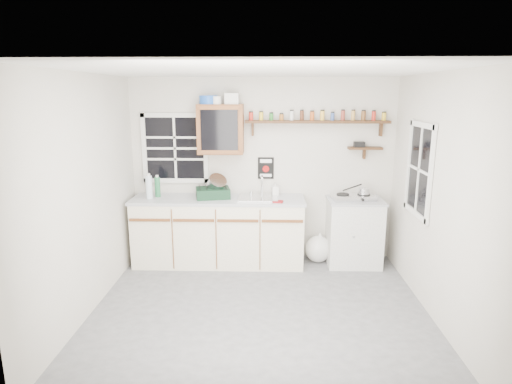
% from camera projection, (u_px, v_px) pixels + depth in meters
% --- Properties ---
extents(room, '(3.64, 3.24, 2.54)m').
position_uv_depth(room, '(260.00, 198.00, 4.36)').
color(room, '#4F4F51').
rests_on(room, ground).
extents(main_cabinet, '(2.31, 0.63, 0.92)m').
position_uv_depth(main_cabinet, '(219.00, 231.00, 5.82)').
color(main_cabinet, beige).
rests_on(main_cabinet, floor).
extents(right_cabinet, '(0.73, 0.57, 0.91)m').
position_uv_depth(right_cabinet, '(354.00, 232.00, 5.79)').
color(right_cabinet, '#B5B4AE').
rests_on(right_cabinet, floor).
extents(sink, '(0.52, 0.44, 0.29)m').
position_uv_depth(sink, '(258.00, 197.00, 5.70)').
color(sink, silver).
rests_on(sink, main_cabinet).
extents(upper_cabinet, '(0.60, 0.32, 0.65)m').
position_uv_depth(upper_cabinet, '(221.00, 129.00, 5.65)').
color(upper_cabinet, brown).
rests_on(upper_cabinet, wall_back).
extents(upper_cabinet_clutter, '(0.52, 0.24, 0.14)m').
position_uv_depth(upper_cabinet_clutter, '(217.00, 99.00, 5.56)').
color(upper_cabinet_clutter, '#1B4EB2').
rests_on(upper_cabinet_clutter, upper_cabinet).
extents(spice_shelf, '(1.91, 0.18, 0.35)m').
position_uv_depth(spice_shelf, '(318.00, 120.00, 5.65)').
color(spice_shelf, black).
rests_on(spice_shelf, wall_back).
extents(secondary_shelf, '(0.45, 0.16, 0.24)m').
position_uv_depth(secondary_shelf, '(363.00, 148.00, 5.73)').
color(secondary_shelf, black).
rests_on(secondary_shelf, wall_back).
extents(warning_sign, '(0.22, 0.02, 0.30)m').
position_uv_depth(warning_sign, '(266.00, 168.00, 5.90)').
color(warning_sign, black).
rests_on(warning_sign, wall_back).
extents(window_back, '(0.93, 0.03, 0.98)m').
position_uv_depth(window_back, '(175.00, 148.00, 5.87)').
color(window_back, black).
rests_on(window_back, wall_back).
extents(window_right, '(0.03, 0.78, 1.08)m').
position_uv_depth(window_right, '(420.00, 170.00, 4.80)').
color(window_right, black).
rests_on(window_right, wall_back).
extents(water_bottles, '(0.16, 0.19, 0.34)m').
position_uv_depth(water_bottles, '(152.00, 187.00, 5.70)').
color(water_bottles, silver).
rests_on(water_bottles, main_cabinet).
extents(dish_rack, '(0.50, 0.41, 0.33)m').
position_uv_depth(dish_rack, '(214.00, 190.00, 5.72)').
color(dish_rack, black).
rests_on(dish_rack, main_cabinet).
extents(soap_bottle, '(0.10, 0.10, 0.19)m').
position_uv_depth(soap_bottle, '(275.00, 189.00, 5.83)').
color(soap_bottle, white).
rests_on(soap_bottle, main_cabinet).
extents(rag, '(0.14, 0.13, 0.02)m').
position_uv_depth(rag, '(278.00, 202.00, 5.50)').
color(rag, maroon).
rests_on(rag, main_cabinet).
extents(hotplate, '(0.59, 0.37, 0.08)m').
position_uv_depth(hotplate, '(353.00, 197.00, 5.66)').
color(hotplate, silver).
rests_on(hotplate, right_cabinet).
extents(saucepan, '(0.33, 0.25, 0.15)m').
position_uv_depth(saucepan, '(363.00, 191.00, 5.65)').
color(saucepan, silver).
rests_on(saucepan, hotplate).
extents(trash_bag, '(0.39, 0.35, 0.44)m').
position_uv_depth(trash_bag, '(318.00, 249.00, 5.92)').
color(trash_bag, silver).
rests_on(trash_bag, floor).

